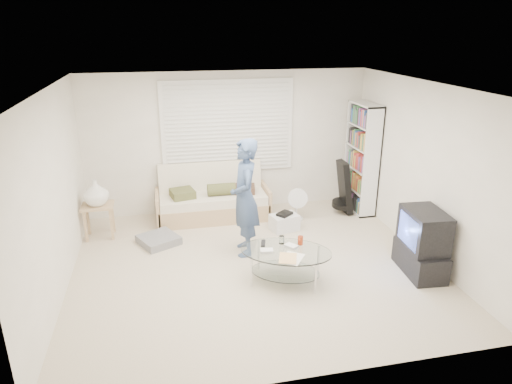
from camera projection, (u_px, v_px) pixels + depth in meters
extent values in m
plane|color=#B3A48B|center=(254.00, 266.00, 6.48)|extent=(5.00, 5.00, 0.00)
cube|color=silver|center=(228.00, 143.00, 8.11)|extent=(5.00, 0.02, 2.50)
cube|color=silver|center=(307.00, 265.00, 3.98)|extent=(5.00, 0.02, 2.50)
cube|color=silver|center=(53.00, 197.00, 5.55)|extent=(0.02, 4.50, 2.50)
cube|color=silver|center=(424.00, 171.00, 6.54)|extent=(0.02, 4.50, 2.50)
cube|color=white|center=(254.00, 87.00, 5.62)|extent=(5.00, 4.50, 0.02)
cube|color=white|center=(228.00, 126.00, 7.98)|extent=(2.32, 0.06, 1.62)
cube|color=black|center=(228.00, 127.00, 7.97)|extent=(2.20, 0.01, 1.50)
cube|color=silver|center=(228.00, 127.00, 7.95)|extent=(2.16, 0.04, 1.50)
cube|color=silver|center=(228.00, 127.00, 7.96)|extent=(2.32, 0.08, 1.62)
cube|color=tan|center=(213.00, 210.00, 8.04)|extent=(1.90, 0.76, 0.30)
cube|color=beige|center=(213.00, 198.00, 7.94)|extent=(1.82, 0.70, 0.15)
cube|color=beige|center=(210.00, 177.00, 8.14)|extent=(1.82, 0.21, 0.58)
cube|color=tan|center=(158.00, 208.00, 7.81)|extent=(0.06, 0.76, 0.53)
cube|color=tan|center=(266.00, 200.00, 8.18)|extent=(0.06, 0.76, 0.53)
cube|color=#4E592D|center=(182.00, 194.00, 7.76)|extent=(0.45, 0.45, 0.13)
cylinder|color=#4E592D|center=(221.00, 189.00, 7.85)|extent=(0.47, 0.21, 0.21)
cube|color=#493324|center=(245.00, 189.00, 8.01)|extent=(0.40, 0.40, 0.11)
cube|color=slate|center=(159.00, 240.00, 7.13)|extent=(0.73, 0.73, 0.12)
cube|color=tan|center=(98.00, 206.00, 7.19)|extent=(0.49, 0.39, 0.04)
cube|color=tan|center=(86.00, 226.00, 7.11)|extent=(0.04, 0.04, 0.53)
cube|color=tan|center=(112.00, 224.00, 7.19)|extent=(0.04, 0.04, 0.53)
cube|color=tan|center=(88.00, 219.00, 7.38)|extent=(0.04, 0.04, 0.53)
cube|color=tan|center=(113.00, 217.00, 7.46)|extent=(0.04, 0.04, 0.53)
imported|color=white|center=(96.00, 193.00, 7.12)|extent=(0.39, 0.39, 0.41)
cube|color=white|center=(362.00, 158.00, 8.14)|extent=(0.31, 0.83, 1.96)
cube|color=black|center=(345.00, 187.00, 8.12)|extent=(0.26, 0.35, 0.97)
cylinder|color=black|center=(341.00, 204.00, 8.22)|extent=(0.35, 0.36, 0.14)
cylinder|color=white|center=(296.00, 219.00, 8.03)|extent=(0.24, 0.24, 0.03)
cylinder|color=white|center=(296.00, 211.00, 7.98)|extent=(0.03, 0.03, 0.30)
cylinder|color=white|center=(297.00, 198.00, 7.90)|extent=(0.35, 0.15, 0.35)
cylinder|color=white|center=(297.00, 198.00, 7.90)|extent=(0.10, 0.06, 0.09)
cube|color=white|center=(284.00, 222.00, 7.58)|extent=(0.50, 0.40, 0.27)
cube|color=black|center=(285.00, 214.00, 7.53)|extent=(0.30, 0.29, 0.04)
cube|color=black|center=(420.00, 260.00, 6.26)|extent=(0.51, 0.87, 0.37)
cube|color=black|center=(424.00, 230.00, 6.11)|extent=(0.52, 0.73, 0.54)
cube|color=#6C89FF|center=(409.00, 231.00, 6.08)|extent=(0.06, 0.53, 0.41)
ellipsoid|color=silver|center=(286.00, 251.00, 5.96)|extent=(1.40, 1.18, 0.02)
ellipsoid|color=silver|center=(285.00, 272.00, 6.07)|extent=(1.07, 0.90, 0.01)
cylinder|color=silver|center=(251.00, 273.00, 5.90)|extent=(0.03, 0.03, 0.42)
cylinder|color=silver|center=(315.00, 279.00, 5.74)|extent=(0.03, 0.03, 0.42)
cylinder|color=silver|center=(258.00, 255.00, 6.34)|extent=(0.03, 0.03, 0.42)
cylinder|color=silver|center=(318.00, 261.00, 6.18)|extent=(0.03, 0.03, 0.42)
cube|color=white|center=(267.00, 251.00, 5.92)|extent=(0.18, 0.13, 0.04)
cube|color=white|center=(291.00, 246.00, 6.04)|extent=(0.18, 0.20, 0.04)
cylinder|color=silver|center=(282.00, 240.00, 6.14)|extent=(0.07, 0.07, 0.11)
cylinder|color=#C4421F|center=(300.00, 240.00, 6.11)|extent=(0.07, 0.07, 0.12)
cube|color=black|center=(263.00, 243.00, 6.14)|extent=(0.10, 0.19, 0.02)
cube|color=white|center=(292.00, 258.00, 5.76)|extent=(0.39, 0.41, 0.01)
cube|color=#E4B06A|center=(288.00, 258.00, 5.74)|extent=(0.30, 0.35, 0.01)
imported|color=#354B71|center=(245.00, 198.00, 6.59)|extent=(0.45, 0.66, 1.74)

